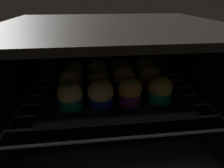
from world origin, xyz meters
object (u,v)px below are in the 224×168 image
at_px(muffin_row1_col3, 149,77).
at_px(muffin_row2_col2, 121,70).
at_px(muffin_row0_col3, 160,89).
at_px(baking_tray, 112,91).
at_px(muffin_row1_col0, 71,82).
at_px(muffin_row2_col1, 97,71).
at_px(muffin_row0_col2, 130,91).
at_px(muffin_row2_col0, 74,72).
at_px(muffin_row2_col3, 144,68).
at_px(muffin_row0_col0, 70,96).
at_px(muffin_row0_col1, 101,94).
at_px(muffin_row1_col2, 124,78).
at_px(muffin_row1_col1, 99,81).

xyz_separation_m(muffin_row1_col3, muffin_row2_col2, (-0.08, 0.08, -0.00)).
bearing_deg(muffin_row0_col3, baking_tray, 147.68).
bearing_deg(muffin_row1_col0, muffin_row2_col1, 43.62).
relative_size(muffin_row0_col2, muffin_row2_col0, 1.10).
relative_size(muffin_row1_col3, muffin_row2_col3, 0.92).
relative_size(baking_tray, muffin_row0_col0, 5.16).
bearing_deg(muffin_row0_col3, muffin_row0_col1, -178.85).
xyz_separation_m(muffin_row0_col2, muffin_row2_col3, (0.08, 0.16, 0.00)).
bearing_deg(muffin_row0_col0, muffin_row2_col0, 91.00).
bearing_deg(muffin_row2_col2, muffin_row1_col2, -91.45).
bearing_deg(muffin_row2_col2, muffin_row2_col0, -179.49).
distance_m(muffin_row1_col1, muffin_row1_col3, 0.16).
xyz_separation_m(baking_tray, muffin_row2_col1, (-0.04, 0.08, 0.04)).
relative_size(muffin_row1_col2, muffin_row2_col1, 1.07).
height_order(muffin_row2_col0, muffin_row2_col1, muffin_row2_col1).
bearing_deg(muffin_row0_col2, muffin_row1_col3, 45.42).
relative_size(muffin_row2_col1, muffin_row2_col2, 1.04).
bearing_deg(muffin_row2_col1, baking_tray, -61.38).
distance_m(muffin_row1_col0, muffin_row2_col2, 0.19).
bearing_deg(muffin_row0_col1, muffin_row0_col0, -178.74).
distance_m(muffin_row0_col1, muffin_row1_col3, 0.18).
height_order(muffin_row0_col2, muffin_row2_col2, muffin_row0_col2).
xyz_separation_m(muffin_row0_col3, muffin_row1_col0, (-0.25, 0.08, -0.00)).
bearing_deg(muffin_row2_col1, muffin_row0_col1, -88.99).
xyz_separation_m(muffin_row2_col1, muffin_row2_col3, (0.17, -0.00, 0.00)).
bearing_deg(muffin_row2_col3, muffin_row1_col1, -154.62).
relative_size(muffin_row0_col3, muffin_row2_col3, 0.93).
bearing_deg(muffin_row0_col1, muffin_row2_col2, 64.43).
bearing_deg(muffin_row1_col2, muffin_row0_col1, -132.28).
bearing_deg(muffin_row1_col1, muffin_row0_col2, -44.00).
bearing_deg(baking_tray, muffin_row0_col0, -144.89).
relative_size(baking_tray, muffin_row0_col1, 5.43).
bearing_deg(muffin_row2_col3, muffin_row2_col1, 179.77).
distance_m(muffin_row0_col3, muffin_row2_col2, 0.18).
relative_size(baking_tray, muffin_row1_col0, 5.43).
relative_size(muffin_row0_col2, muffin_row1_col0, 1.05).
relative_size(muffin_row0_col3, muffin_row1_col3, 1.00).
relative_size(muffin_row1_col0, muffin_row2_col3, 0.90).
bearing_deg(muffin_row0_col0, muffin_row0_col2, 1.60).
xyz_separation_m(muffin_row0_col3, muffin_row1_col1, (-0.17, 0.08, -0.00)).
bearing_deg(muffin_row2_col2, muffin_row0_col0, -133.41).
distance_m(muffin_row0_col0, muffin_row2_col2, 0.23).
relative_size(muffin_row0_col0, muffin_row0_col2, 1.00).
bearing_deg(muffin_row1_col0, muffin_row0_col0, -86.61).
distance_m(muffin_row0_col3, muffin_row1_col3, 0.08).
distance_m(muffin_row0_col0, muffin_row1_col0, 0.08).
height_order(muffin_row0_col0, muffin_row2_col3, muffin_row2_col3).
bearing_deg(muffin_row0_col3, muffin_row1_col1, 154.93).
bearing_deg(muffin_row0_col0, muffin_row0_col3, 1.19).
distance_m(muffin_row1_col0, muffin_row2_col1, 0.11).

